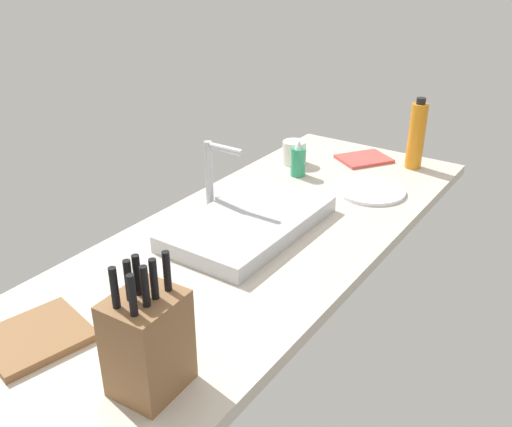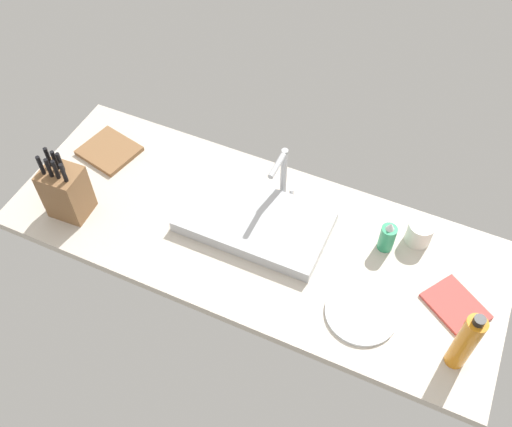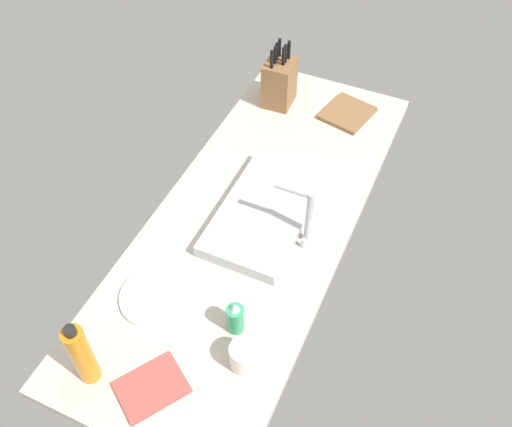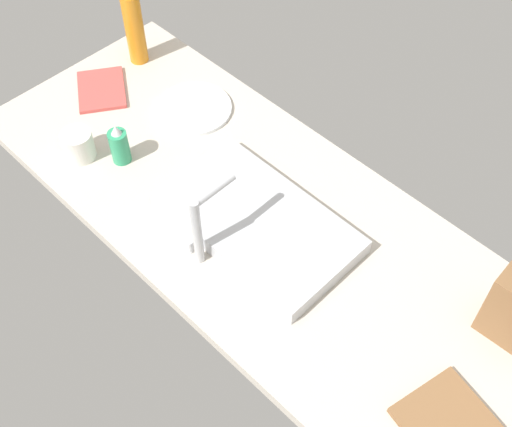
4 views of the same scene
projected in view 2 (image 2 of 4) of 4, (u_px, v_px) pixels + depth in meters
The scene contains 10 objects.
countertop_slab at pixel (253, 236), 205.10cm from camera, with size 175.62×67.90×3.50cm, color beige.
sink_basin at pixel (255, 221), 203.92cm from camera, with size 51.92×29.52×4.82cm, color #B7BABF.
faucet at pixel (283, 172), 202.91cm from camera, with size 5.50×13.62×23.08cm.
knife_block at pixel (66, 191), 201.70cm from camera, with size 14.16×12.42×28.05cm.
cutting_board at pixel (109, 151), 227.07cm from camera, with size 20.27×18.20×1.80cm, color brown.
soap_bottle at pixel (387, 237), 195.56cm from camera, with size 5.43×5.43×13.18cm.
water_bottle at pixel (466, 342), 164.71cm from camera, with size 6.03×6.03×26.35cm.
dinner_plate at pixel (361, 313), 183.71cm from camera, with size 23.26×23.26×1.20cm, color white.
dish_towel at pixel (456, 306), 185.24cm from camera, with size 18.81×14.26×1.20cm, color #CC4C47.
coffee_mug at pixel (420, 233), 198.33cm from camera, with size 8.84×8.84×8.73cm, color silver.
Camera 2 is at (50.48, -108.73, 168.36)cm, focal length 40.64 mm.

